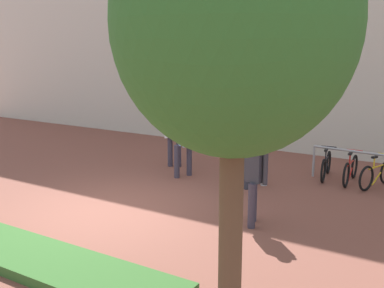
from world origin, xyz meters
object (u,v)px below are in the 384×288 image
at_px(person_shirt_blue, 174,132).
at_px(person_suited_navy, 253,174).
at_px(tree_sidewalk, 234,24).
at_px(person_shirt_white, 183,139).
at_px(bollard_steel, 264,167).
at_px(bike_rack_cluster, 377,173).
at_px(person_suited_dark, 243,148).

bearing_deg(person_shirt_blue, person_suited_navy, -37.83).
xyz_separation_m(tree_sidewalk, person_shirt_white, (-3.98, 5.18, -2.55)).
bearing_deg(bollard_steel, person_suited_navy, -71.93).
height_order(bike_rack_cluster, bollard_steel, bollard_steel).
xyz_separation_m(bollard_steel, person_shirt_blue, (-2.85, 0.37, 0.53)).
bearing_deg(person_shirt_white, person_shirt_blue, 135.74).
height_order(person_shirt_blue, person_suited_dark, same).
distance_m(bollard_steel, person_suited_dark, 0.80).
bearing_deg(person_suited_navy, tree_sidewalk, -70.51).
height_order(person_suited_navy, person_suited_dark, same).
bearing_deg(person_suited_dark, bollard_steel, 54.45).
bearing_deg(tree_sidewalk, person_shirt_white, 127.56).
relative_size(person_shirt_blue, person_suited_navy, 1.00).
bearing_deg(bollard_steel, person_shirt_white, -169.85).
bearing_deg(person_shirt_blue, bike_rack_cluster, 9.88).
xyz_separation_m(person_shirt_blue, person_suited_dark, (2.50, -0.85, 0.00)).
xyz_separation_m(person_shirt_blue, person_shirt_white, (0.76, -0.74, 0.00)).
bearing_deg(person_suited_dark, tree_sidewalk, -66.16).
bearing_deg(person_shirt_blue, person_shirt_white, -44.26).
bearing_deg(tree_sidewalk, bike_rack_cluster, 86.22).
height_order(tree_sidewalk, bollard_steel, tree_sidewalk).
xyz_separation_m(bollard_steel, person_suited_dark, (-0.34, -0.48, 0.53)).
relative_size(person_shirt_white, person_suited_dark, 1.00).
xyz_separation_m(tree_sidewalk, bike_rack_cluster, (0.45, 6.83, -3.18)).
xyz_separation_m(tree_sidewalk, person_suited_navy, (-1.09, 3.08, -2.55)).
bearing_deg(bike_rack_cluster, person_shirt_white, -159.57).
distance_m(bike_rack_cluster, person_suited_dark, 3.28).
xyz_separation_m(bike_rack_cluster, person_shirt_blue, (-5.19, -0.90, 0.64)).
relative_size(tree_sidewalk, person_suited_navy, 2.91).
bearing_deg(bike_rack_cluster, person_shirt_blue, -170.12).
height_order(person_shirt_white, person_suited_dark, same).
height_order(tree_sidewalk, person_suited_dark, tree_sidewalk).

